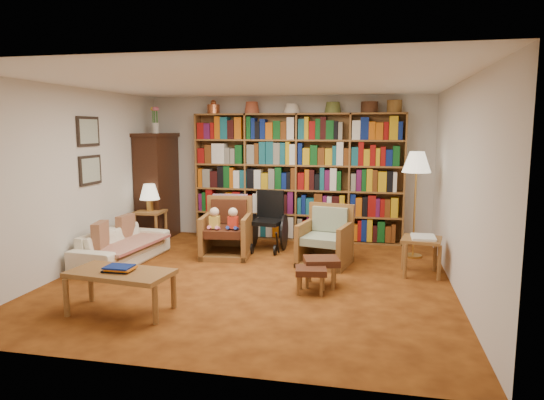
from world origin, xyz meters
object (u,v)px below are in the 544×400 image
(armchair_leather, at_px, (228,231))
(wheelchair, at_px, (269,223))
(side_table_papers, at_px, (421,244))
(floor_lamp, at_px, (417,166))
(footstool_a, at_px, (311,272))
(coffee_table, at_px, (120,276))
(sofa, at_px, (122,246))
(armchair_sage, at_px, (325,241))
(side_table_lamp, at_px, (150,219))
(footstool_b, at_px, (321,263))

(armchair_leather, height_order, wheelchair, wheelchair)
(armchair_leather, distance_m, side_table_papers, 2.86)
(armchair_leather, xyz_separation_m, floor_lamp, (2.79, 0.46, 1.01))
(armchair_leather, height_order, floor_lamp, floor_lamp)
(footstool_a, bearing_deg, coffee_table, -151.73)
(sofa, height_order, armchair_sage, armchair_sage)
(side_table_lamp, bearing_deg, floor_lamp, 1.03)
(side_table_lamp, height_order, footstool_a, side_table_lamp)
(wheelchair, distance_m, footstool_b, 2.00)
(armchair_leather, bearing_deg, side_table_papers, -9.35)
(side_table_papers, relative_size, footstool_b, 1.16)
(armchair_sage, xyz_separation_m, footstool_a, (-0.04, -1.34, -0.07))
(sofa, bearing_deg, coffee_table, -147.74)
(wheelchair, height_order, floor_lamp, floor_lamp)
(footstool_b, distance_m, coffee_table, 2.38)
(footstool_a, xyz_separation_m, coffee_table, (-1.89, -1.02, 0.15))
(side_table_papers, height_order, footstool_a, side_table_papers)
(floor_lamp, bearing_deg, footstool_a, -123.78)
(sofa, height_order, side_table_lamp, side_table_lamp)
(side_table_lamp, distance_m, wheelchair, 2.01)
(floor_lamp, bearing_deg, armchair_sage, -154.11)
(armchair_sage, distance_m, side_table_papers, 1.35)
(sofa, xyz_separation_m, footstool_a, (2.86, -0.76, 0.01))
(sofa, distance_m, footstool_a, 2.96)
(armchair_sage, height_order, side_table_papers, armchair_sage)
(side_table_papers, distance_m, footstool_b, 1.46)
(floor_lamp, height_order, coffee_table, floor_lamp)
(armchair_leather, bearing_deg, coffee_table, -99.33)
(side_table_papers, bearing_deg, sofa, -176.20)
(floor_lamp, bearing_deg, side_table_papers, -88.29)
(sofa, relative_size, armchair_leather, 1.84)
(footstool_a, bearing_deg, floor_lamp, 56.22)
(armchair_sage, distance_m, coffee_table, 3.05)
(wheelchair, xyz_separation_m, footstool_b, (1.04, -1.70, -0.14))
(footstool_b, bearing_deg, side_table_lamp, 152.37)
(coffee_table, bearing_deg, footstool_b, 33.42)
(armchair_sage, height_order, footstool_b, armchair_sage)
(armchair_leather, relative_size, footstool_a, 2.23)
(armchair_sage, bearing_deg, armchair_leather, 174.09)
(armchair_leather, height_order, footstool_b, armchair_leather)
(footstool_a, bearing_deg, footstool_b, 72.53)
(side_table_lamp, distance_m, floor_lamp, 4.38)
(footstool_b, bearing_deg, armchair_leather, 142.43)
(side_table_lamp, relative_size, armchair_leather, 0.63)
(wheelchair, bearing_deg, footstool_a, -64.61)
(armchair_sage, distance_m, footstool_b, 1.05)
(footstool_a, bearing_deg, sofa, 165.15)
(sofa, bearing_deg, side_table_papers, -82.45)
(side_table_lamp, distance_m, armchair_leather, 1.53)
(wheelchair, bearing_deg, side_table_papers, -22.72)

